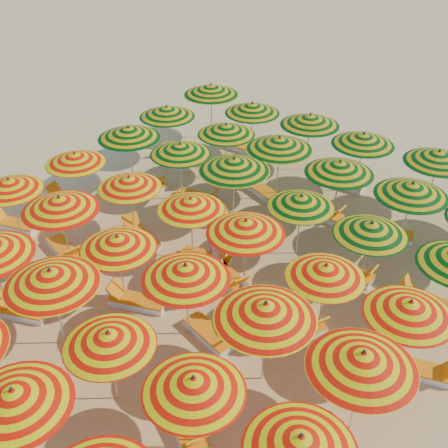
{
  "coord_description": "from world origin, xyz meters",
  "views": [
    {
      "loc": [
        9.17,
        -10.95,
        11.45
      ],
      "look_at": [
        0.0,
        0.5,
        1.6
      ],
      "focal_mm": 45.0,
      "sensor_mm": 36.0,
      "label": 1
    }
  ],
  "objects_px": {
    "umbrella_22": "(326,271)",
    "umbrella_38": "(310,120)",
    "lounger_15": "(228,277)",
    "umbrella_11": "(301,443)",
    "umbrella_13": "(60,204)",
    "lounger_23": "(175,160)",
    "umbrella_23": "(410,308)",
    "lounger_11": "(210,334)",
    "lounger_14": "(207,258)",
    "lounger_9": "(64,250)",
    "lounger_19": "(198,198)",
    "lounger_18": "(148,183)",
    "lounger_13": "(141,236)",
    "umbrella_18": "(75,158)",
    "lounger_22": "(427,301)",
    "umbrella_31": "(226,129)",
    "umbrella_9": "(109,339)",
    "lounger_20": "(242,224)",
    "lounger_28": "(241,147)",
    "umbrella_19": "(129,182)",
    "umbrella_15": "(186,272)",
    "umbrella_40": "(438,157)",
    "lounger_7": "(184,426)",
    "lounger_12": "(69,200)",
    "umbrella_34": "(412,189)",
    "umbrella_17": "(363,360)",
    "umbrella_33": "(340,167)",
    "umbrella_27": "(301,201)",
    "beachgoer_a": "(215,256)",
    "umbrella_25": "(180,149)",
    "lounger_25": "(321,213)",
    "umbrella_21": "(246,227)",
    "umbrella_32": "(279,143)",
    "umbrella_10": "(194,385)",
    "umbrella_8": "(51,277)",
    "lounger_21": "(349,272)",
    "umbrella_30": "(167,111)",
    "lounger_8": "(14,224)",
    "umbrella_16": "(266,311)",
    "lounger_17": "(421,371)",
    "umbrella_26": "(234,164)",
    "lounger_6": "(19,310)",
    "umbrella_12": "(9,185)",
    "lounger_16": "(303,316)"
  },
  "relations": [
    {
      "from": "umbrella_21",
      "to": "lounger_25",
      "type": "xyz_separation_m",
      "value": [
        -0.11,
        4.93,
        -2.06
      ]
    },
    {
      "from": "lounger_18",
      "to": "lounger_13",
      "type": "bearing_deg",
      "value": -44.52
    },
    {
      "from": "umbrella_10",
      "to": "umbrella_21",
      "type": "xyz_separation_m",
      "value": [
        -2.61,
        5.29,
        0.1
      ]
    },
    {
      "from": "umbrella_23",
      "to": "umbrella_27",
      "type": "xyz_separation_m",
      "value": [
        -4.79,
        2.68,
        -0.06
      ]
    },
    {
      "from": "lounger_11",
      "to": "lounger_12",
      "type": "distance_m",
      "value": 9.14
    },
    {
      "from": "umbrella_21",
      "to": "umbrella_32",
      "type": "distance_m",
      "value": 5.46
    },
    {
      "from": "umbrella_34",
      "to": "lounger_9",
      "type": "distance_m",
      "value": 11.7
    },
    {
      "from": "umbrella_8",
      "to": "lounger_16",
      "type": "relative_size",
      "value": 1.46
    },
    {
      "from": "lounger_15",
      "to": "lounger_18",
      "type": "distance_m",
      "value": 6.84
    },
    {
      "from": "umbrella_32",
      "to": "lounger_19",
      "type": "xyz_separation_m",
      "value": [
        -2.27,
        -2.1,
        -2.22
      ]
    },
    {
      "from": "umbrella_38",
      "to": "lounger_23",
      "type": "relative_size",
      "value": 1.41
    },
    {
      "from": "umbrella_25",
      "to": "lounger_25",
      "type": "height_order",
      "value": "umbrella_25"
    },
    {
      "from": "lounger_19",
      "to": "umbrella_40",
      "type": "bearing_deg",
      "value": 23.34
    },
    {
      "from": "umbrella_15",
      "to": "lounger_13",
      "type": "bearing_deg",
      "value": 151.33
    },
    {
      "from": "umbrella_15",
      "to": "lounger_28",
      "type": "height_order",
      "value": "umbrella_15"
    },
    {
      "from": "lounger_25",
      "to": "lounger_28",
      "type": "bearing_deg",
      "value": 155.24
    },
    {
      "from": "umbrella_27",
      "to": "lounger_19",
      "type": "height_order",
      "value": "umbrella_27"
    },
    {
      "from": "umbrella_17",
      "to": "umbrella_33",
      "type": "distance_m",
      "value": 8.91
    },
    {
      "from": "umbrella_30",
      "to": "lounger_20",
      "type": "relative_size",
      "value": 1.39
    },
    {
      "from": "umbrella_22",
      "to": "umbrella_38",
      "type": "height_order",
      "value": "umbrella_38"
    },
    {
      "from": "lounger_11",
      "to": "lounger_14",
      "type": "relative_size",
      "value": 1.0
    },
    {
      "from": "umbrella_10",
      "to": "lounger_8",
      "type": "bearing_deg",
      "value": 166.55
    },
    {
      "from": "umbrella_10",
      "to": "lounger_11",
      "type": "height_order",
      "value": "umbrella_10"
    },
    {
      "from": "umbrella_19",
      "to": "lounger_18",
      "type": "distance_m",
      "value": 3.84
    },
    {
      "from": "umbrella_22",
      "to": "lounger_28",
      "type": "xyz_separation_m",
      "value": [
        -8.6,
        7.67,
        -1.89
      ]
    },
    {
      "from": "umbrella_30",
      "to": "umbrella_40",
      "type": "height_order",
      "value": "umbrella_40"
    },
    {
      "from": "lounger_9",
      "to": "lounger_19",
      "type": "distance_m",
      "value": 5.56
    },
    {
      "from": "umbrella_34",
      "to": "lounger_18",
      "type": "bearing_deg",
      "value": -165.5
    },
    {
      "from": "umbrella_15",
      "to": "umbrella_22",
      "type": "distance_m",
      "value": 3.74
    },
    {
      "from": "umbrella_23",
      "to": "lounger_23",
      "type": "relative_size",
      "value": 1.64
    },
    {
      "from": "lounger_9",
      "to": "lounger_28",
      "type": "xyz_separation_m",
      "value": [
        -0.09,
        10.01,
        0.0
      ]
    },
    {
      "from": "umbrella_8",
      "to": "lounger_19",
      "type": "bearing_deg",
      "value": 104.44
    },
    {
      "from": "lounger_20",
      "to": "beachgoer_a",
      "type": "xyz_separation_m",
      "value": [
        0.94,
        -2.67,
        0.58
      ]
    },
    {
      "from": "umbrella_12",
      "to": "lounger_25",
      "type": "xyz_separation_m",
      "value": [
        7.69,
        7.71,
        -1.92
      ]
    },
    {
      "from": "lounger_11",
      "to": "lounger_14",
      "type": "bearing_deg",
      "value": 143.53
    },
    {
      "from": "umbrella_8",
      "to": "umbrella_18",
      "type": "relative_size",
      "value": 0.98
    },
    {
      "from": "umbrella_9",
      "to": "lounger_6",
      "type": "height_order",
      "value": "umbrella_9"
    },
    {
      "from": "lounger_14",
      "to": "umbrella_15",
      "type": "bearing_deg",
      "value": -73.85
    },
    {
      "from": "umbrella_21",
      "to": "umbrella_26",
      "type": "height_order",
      "value": "umbrella_26"
    },
    {
      "from": "umbrella_9",
      "to": "lounger_7",
      "type": "bearing_deg",
      "value": 10.07
    },
    {
      "from": "lounger_9",
      "to": "lounger_14",
      "type": "distance_m",
      "value": 4.84
    },
    {
      "from": "umbrella_23",
      "to": "lounger_11",
      "type": "distance_m",
      "value": 5.42
    },
    {
      "from": "umbrella_13",
      "to": "lounger_23",
      "type": "xyz_separation_m",
      "value": [
        -2.08,
        7.35,
        -2.13
      ]
    },
    {
      "from": "umbrella_25",
      "to": "lounger_21",
      "type": "bearing_deg",
      "value": -1.96
    },
    {
      "from": "lounger_15",
      "to": "umbrella_11",
      "type": "bearing_deg",
      "value": -22.63
    },
    {
      "from": "lounger_16",
      "to": "lounger_12",
      "type": "bearing_deg",
      "value": -157.29
    },
    {
      "from": "umbrella_16",
      "to": "lounger_17",
      "type": "relative_size",
      "value": 1.76
    },
    {
      "from": "umbrella_9",
      "to": "lounger_20",
      "type": "height_order",
      "value": "umbrella_9"
    },
    {
      "from": "umbrella_18",
      "to": "umbrella_23",
      "type": "height_order",
      "value": "umbrella_23"
    },
    {
      "from": "lounger_22",
      "to": "umbrella_31",
      "type": "bearing_deg",
      "value": -16.97
    }
  ]
}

